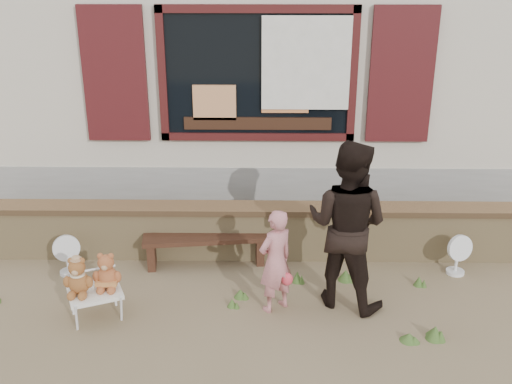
{
  "coord_description": "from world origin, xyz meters",
  "views": [
    {
      "loc": [
        0.09,
        -5.57,
        3.43
      ],
      "look_at": [
        0.0,
        0.6,
        1.0
      ],
      "focal_mm": 42.0,
      "sensor_mm": 36.0,
      "label": 1
    }
  ],
  "objects_px": {
    "teddy_bear_right": "(107,270)",
    "adult": "(347,225)",
    "teddy_bear_left": "(78,275)",
    "bench": "(206,244)",
    "folding_chair": "(95,293)",
    "child": "(276,261)"
  },
  "relations": [
    {
      "from": "teddy_bear_right",
      "to": "adult",
      "type": "xyz_separation_m",
      "value": [
        2.41,
        0.29,
        0.38
      ]
    },
    {
      "from": "teddy_bear_left",
      "to": "teddy_bear_right",
      "type": "relative_size",
      "value": 1.01
    },
    {
      "from": "bench",
      "to": "adult",
      "type": "height_order",
      "value": "adult"
    },
    {
      "from": "folding_chair",
      "to": "adult",
      "type": "height_order",
      "value": "adult"
    },
    {
      "from": "folding_chair",
      "to": "teddy_bear_left",
      "type": "height_order",
      "value": "teddy_bear_left"
    },
    {
      "from": "bench",
      "to": "child",
      "type": "xyz_separation_m",
      "value": [
        0.81,
        -0.96,
        0.28
      ]
    },
    {
      "from": "bench",
      "to": "adult",
      "type": "distance_m",
      "value": 1.84
    },
    {
      "from": "child",
      "to": "adult",
      "type": "height_order",
      "value": "adult"
    },
    {
      "from": "bench",
      "to": "folding_chair",
      "type": "height_order",
      "value": "bench"
    },
    {
      "from": "folding_chair",
      "to": "child",
      "type": "distance_m",
      "value": 1.85
    },
    {
      "from": "child",
      "to": "adult",
      "type": "xyz_separation_m",
      "value": [
        0.73,
        0.15,
        0.34
      ]
    },
    {
      "from": "teddy_bear_left",
      "to": "teddy_bear_right",
      "type": "xyz_separation_m",
      "value": [
        0.26,
        0.11,
        -0.0
      ]
    },
    {
      "from": "child",
      "to": "adult",
      "type": "bearing_deg",
      "value": 154.15
    },
    {
      "from": "bench",
      "to": "teddy_bear_right",
      "type": "xyz_separation_m",
      "value": [
        -0.88,
        -1.1,
        0.24
      ]
    },
    {
      "from": "teddy_bear_right",
      "to": "bench",
      "type": "bearing_deg",
      "value": 27.71
    },
    {
      "from": "folding_chair",
      "to": "teddy_bear_left",
      "type": "distance_m",
      "value": 0.27
    },
    {
      "from": "teddy_bear_left",
      "to": "child",
      "type": "distance_m",
      "value": 1.96
    },
    {
      "from": "bench",
      "to": "folding_chair",
      "type": "relative_size",
      "value": 2.29
    },
    {
      "from": "folding_chair",
      "to": "teddy_bear_right",
      "type": "bearing_deg",
      "value": -0.0
    },
    {
      "from": "folding_chair",
      "to": "teddy_bear_right",
      "type": "xyz_separation_m",
      "value": [
        0.13,
        0.06,
        0.23
      ]
    },
    {
      "from": "teddy_bear_right",
      "to": "adult",
      "type": "relative_size",
      "value": 0.22
    },
    {
      "from": "adult",
      "to": "folding_chair",
      "type": "bearing_deg",
      "value": 35.64
    }
  ]
}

